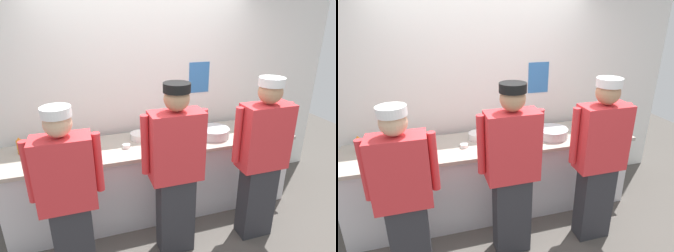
# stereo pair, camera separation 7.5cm
# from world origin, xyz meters

# --- Properties ---
(ground_plane) EXTENTS (9.00, 9.00, 0.00)m
(ground_plane) POSITION_xyz_m (0.00, 0.00, 0.00)
(ground_plane) COLOR #514C47
(wall_back) EXTENTS (5.08, 0.11, 2.94)m
(wall_back) POSITION_xyz_m (0.00, 0.86, 1.47)
(wall_back) COLOR white
(wall_back) RESTS_ON ground
(prep_counter) EXTENTS (3.24, 0.71, 0.89)m
(prep_counter) POSITION_xyz_m (0.00, 0.38, 0.45)
(prep_counter) COLOR silver
(prep_counter) RESTS_ON ground
(chef_near_left) EXTENTS (0.59, 0.24, 1.62)m
(chef_near_left) POSITION_xyz_m (-0.93, -0.37, 0.86)
(chef_near_left) COLOR #2D2D33
(chef_near_left) RESTS_ON ground
(chef_center) EXTENTS (0.62, 0.24, 1.71)m
(chef_center) POSITION_xyz_m (0.01, -0.30, 0.92)
(chef_center) COLOR #2D2D33
(chef_center) RESTS_ON ground
(chef_far_right) EXTENTS (0.62, 0.24, 1.71)m
(chef_far_right) POSITION_xyz_m (0.89, -0.35, 0.92)
(chef_far_right) COLOR #2D2D33
(chef_far_right) RESTS_ON ground
(plate_stack_front) EXTENTS (0.22, 0.22, 0.07)m
(plate_stack_front) POSITION_xyz_m (-0.15, 0.51, 0.93)
(plate_stack_front) COLOR white
(plate_stack_front) RESTS_ON prep_counter
(plate_stack_rear) EXTENTS (0.22, 0.22, 0.08)m
(plate_stack_rear) POSITION_xyz_m (-1.01, 0.50, 0.93)
(plate_stack_rear) COLOR white
(plate_stack_rear) RESTS_ON prep_counter
(mixing_bowl_steel) EXTENTS (0.36, 0.36, 0.11)m
(mixing_bowl_steel) POSITION_xyz_m (0.69, 0.30, 0.95)
(mixing_bowl_steel) COLOR #B7BABF
(mixing_bowl_steel) RESTS_ON prep_counter
(sheet_tray) EXTENTS (0.48, 0.38, 0.02)m
(sheet_tray) POSITION_xyz_m (0.24, 0.40, 0.90)
(sheet_tray) COLOR #B7BABF
(sheet_tray) RESTS_ON prep_counter
(squeeze_bottle_primary) EXTENTS (0.06, 0.06, 0.21)m
(squeeze_bottle_primary) POSITION_xyz_m (1.03, 0.21, 0.99)
(squeeze_bottle_primary) COLOR #56A333
(squeeze_bottle_primary) RESTS_ON prep_counter
(squeeze_bottle_secondary) EXTENTS (0.06, 0.06, 0.18)m
(squeeze_bottle_secondary) POSITION_xyz_m (-1.01, 0.30, 0.98)
(squeeze_bottle_secondary) COLOR #E5E066
(squeeze_bottle_secondary) RESTS_ON prep_counter
(squeeze_bottle_spare) EXTENTS (0.06, 0.06, 0.18)m
(squeeze_bottle_spare) POSITION_xyz_m (-1.39, 0.51, 0.98)
(squeeze_bottle_spare) COLOR orange
(squeeze_bottle_spare) RESTS_ON prep_counter
(ramekin_green_sauce) EXTENTS (0.10, 0.10, 0.04)m
(ramekin_green_sauce) POSITION_xyz_m (-0.82, 0.25, 0.91)
(ramekin_green_sauce) COLOR white
(ramekin_green_sauce) RESTS_ON prep_counter
(ramekin_red_sauce) EXTENTS (0.10, 0.10, 0.05)m
(ramekin_red_sauce) POSITION_xyz_m (1.20, 0.31, 0.92)
(ramekin_red_sauce) COLOR white
(ramekin_red_sauce) RESTS_ON prep_counter
(ramekin_orange_sauce) EXTENTS (0.08, 0.08, 0.04)m
(ramekin_orange_sauce) POSITION_xyz_m (-0.34, 0.31, 0.92)
(ramekin_orange_sauce) COLOR white
(ramekin_orange_sauce) RESTS_ON prep_counter
(deli_cup) EXTENTS (0.09, 0.09, 0.08)m
(deli_cup) POSITION_xyz_m (0.04, 0.20, 0.93)
(deli_cup) COLOR white
(deli_cup) RESTS_ON prep_counter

